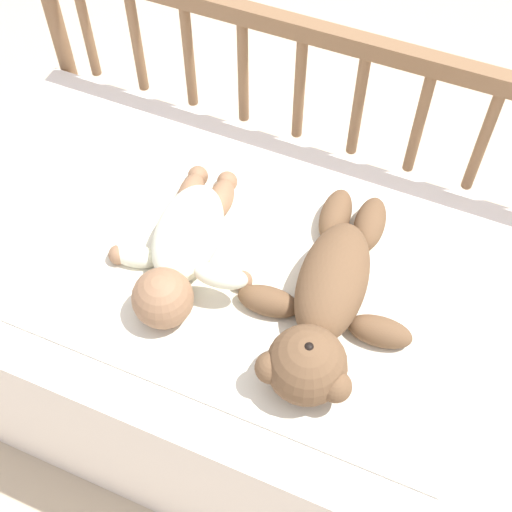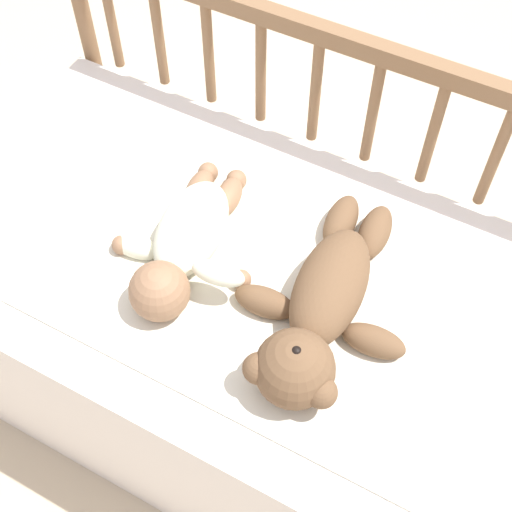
# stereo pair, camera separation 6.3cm
# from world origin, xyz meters

# --- Properties ---
(ground_plane) EXTENTS (12.00, 12.00, 0.00)m
(ground_plane) POSITION_xyz_m (0.00, 0.00, 0.00)
(ground_plane) COLOR #C6B293
(crib_mattress) EXTENTS (1.30, 0.69, 0.56)m
(crib_mattress) POSITION_xyz_m (0.00, 0.00, 0.28)
(crib_mattress) COLOR white
(crib_mattress) RESTS_ON ground_plane
(crib_rail) EXTENTS (1.30, 0.04, 0.84)m
(crib_rail) POSITION_xyz_m (0.00, 0.37, 0.61)
(crib_rail) COLOR brown
(crib_rail) RESTS_ON ground_plane
(blanket) EXTENTS (0.79, 0.55, 0.01)m
(blanket) POSITION_xyz_m (0.02, 0.01, 0.56)
(blanket) COLOR silver
(blanket) RESTS_ON crib_mattress
(teddy_bear) EXTENTS (0.32, 0.47, 0.13)m
(teddy_bear) POSITION_xyz_m (0.15, -0.04, 0.61)
(teddy_bear) COLOR brown
(teddy_bear) RESTS_ON crib_mattress
(baby) EXTENTS (0.29, 0.38, 0.11)m
(baby) POSITION_xyz_m (-0.13, -0.02, 0.60)
(baby) COLOR #EAEACC
(baby) RESTS_ON crib_mattress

